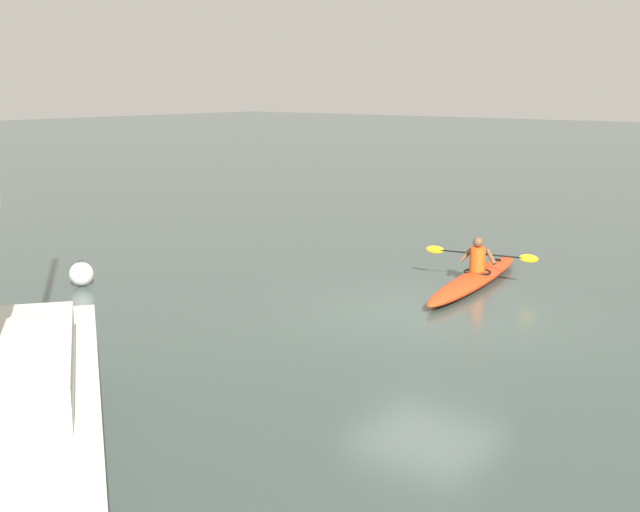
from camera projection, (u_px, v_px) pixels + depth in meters
ground_plane at (429, 313)px, 15.83m from camera, size 160.00×160.00×0.00m
kayak at (475, 279)px, 17.91m from camera, size 1.59×5.15×0.28m
kayaker at (478, 256)px, 17.97m from camera, size 2.37×0.60×0.71m
mooring_buoy_white_far at (81, 274)px, 17.88m from camera, size 0.49×0.49×0.53m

